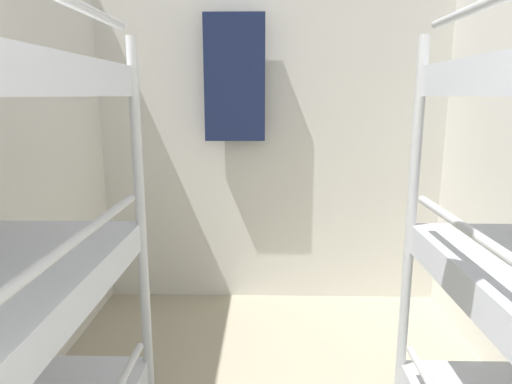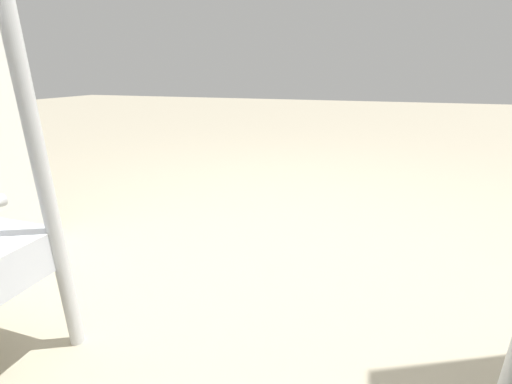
# 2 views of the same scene
# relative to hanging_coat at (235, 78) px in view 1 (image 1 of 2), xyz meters

# --- Properties ---
(wall_back) EXTENTS (2.77, 0.06, 2.45)m
(wall_back) POSITION_rel_hanging_coat_xyz_m (0.27, 0.15, -0.53)
(wall_back) COLOR silver
(wall_back) RESTS_ON ground_plane
(hanging_coat) EXTENTS (0.44, 0.12, 0.90)m
(hanging_coat) POSITION_rel_hanging_coat_xyz_m (0.00, 0.00, 0.00)
(hanging_coat) COLOR #192347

